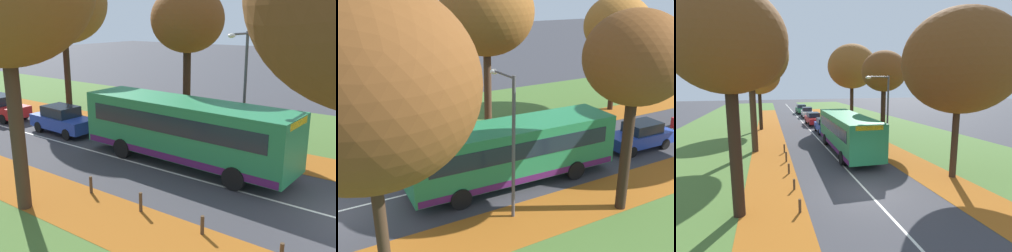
{
  "view_description": "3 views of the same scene",
  "coord_description": "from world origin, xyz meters",
  "views": [
    {
      "loc": [
        -13.13,
        -1.52,
        6.54
      ],
      "look_at": [
        1.84,
        9.4,
        1.48
      ],
      "focal_mm": 42.0,
      "sensor_mm": 36.0,
      "label": 1
    },
    {
      "loc": [
        16.28,
        -0.81,
        9.07
      ],
      "look_at": [
        -0.71,
        8.73,
        2.17
      ],
      "focal_mm": 42.0,
      "sensor_mm": 36.0,
      "label": 2
    },
    {
      "loc": [
        -4.67,
        -11.46,
        5.42
      ],
      "look_at": [
        1.87,
        10.87,
        1.64
      ],
      "focal_mm": 28.0,
      "sensor_mm": 36.0,
      "label": 3
    }
  ],
  "objects": [
    {
      "name": "ground_plane",
      "position": [
        0.0,
        0.0,
        0.0
      ],
      "size": [
        160.0,
        160.0,
        0.0
      ],
      "primitive_type": "plane",
      "color": "#38383D"
    },
    {
      "name": "grass_verge_left",
      "position": [
        -9.2,
        20.0,
        0.0
      ],
      "size": [
        12.0,
        90.0,
        0.01
      ],
      "primitive_type": "cube",
      "color": "#476B2D",
      "rests_on": "ground"
    },
    {
      "name": "leaf_litter_left",
      "position": [
        -4.6,
        14.0,
        0.01
      ],
      "size": [
        2.8,
        60.0,
        0.0
      ],
      "primitive_type": "cube",
      "color": "#9E5619",
      "rests_on": "grass_verge_left"
    },
    {
      "name": "grass_verge_right",
      "position": [
        9.2,
        20.0,
        0.0
      ],
      "size": [
        12.0,
        90.0,
        0.01
      ],
      "primitive_type": "cube",
      "color": "#476B2D",
      "rests_on": "ground"
    },
    {
      "name": "leaf_litter_right",
      "position": [
        4.6,
        14.0,
        0.01
      ],
      "size": [
        2.8,
        60.0,
        0.0
      ],
      "primitive_type": "cube",
      "color": "#9E5619",
      "rests_on": "grass_verge_right"
    },
    {
      "name": "road_centre_line",
      "position": [
        0.0,
        20.0,
        0.0
      ],
      "size": [
        0.12,
        80.0,
        0.01
      ],
      "primitive_type": "cube",
      "color": "silver",
      "rests_on": "ground"
    },
    {
      "name": "tree_left_nearest",
      "position": [
        -5.98,
        -0.51,
        6.94
      ],
      "size": [
        4.45,
        4.45,
        9.01
      ],
      "color": "black",
      "rests_on": "ground"
    },
    {
      "name": "tree_left_near",
      "position": [
        -5.77,
        10.22,
        7.59
      ],
      "size": [
        5.83,
        5.83,
        10.25
      ],
      "color": "#422D1E",
      "rests_on": "ground"
    },
    {
      "name": "tree_left_mid",
      "position": [
        -5.49,
        20.8,
        6.37
      ],
      "size": [
        4.93,
        4.93,
        8.62
      ],
      "color": "black",
      "rests_on": "ground"
    },
    {
      "name": "tree_right_nearest",
      "position": [
        5.58,
        0.87,
        6.59
      ],
      "size": [
        6.34,
        6.34,
        9.45
      ],
      "color": "#382619",
      "rests_on": "ground"
    },
    {
      "name": "tree_right_near",
      "position": [
        5.67,
        10.85,
        6.46
      ],
      "size": [
        4.11,
        4.11,
        8.38
      ],
      "color": "black",
      "rests_on": "ground"
    },
    {
      "name": "tree_right_mid",
      "position": [
        6.19,
        21.91,
        7.6
      ],
      "size": [
        6.39,
        6.39,
        10.5
      ],
      "color": "black",
      "rests_on": "ground"
    },
    {
      "name": "bollard_nearest",
      "position": [
        -3.54,
        -0.96,
        0.3
      ],
      "size": [
        0.12,
        0.12,
        0.6
      ],
      "primitive_type": "cylinder",
      "color": "#4C3823",
      "rests_on": "ground"
    },
    {
      "name": "bollard_second",
      "position": [
        -3.53,
        1.57,
        0.28
      ],
      "size": [
        0.12,
        0.12,
        0.57
      ],
      "primitive_type": "cylinder",
      "color": "#4C3823",
      "rests_on": "ground"
    },
    {
      "name": "bollard_third",
      "position": [
        -3.6,
        4.1,
        0.32
      ],
      "size": [
        0.12,
        0.12,
        0.63
      ],
      "primitive_type": "cylinder",
      "color": "#4C3823",
      "rests_on": "ground"
    },
    {
      "name": "bollard_fourth",
      "position": [
        -3.57,
        6.63,
        0.36
      ],
      "size": [
        0.12,
        0.12,
        0.72
      ],
      "primitive_type": "cylinder",
      "color": "#4C3823",
      "rests_on": "ground"
    },
    {
      "name": "bollard_fifth",
      "position": [
        -3.55,
        9.16,
        0.34
      ],
      "size": [
        0.12,
        0.12,
        0.68
      ],
      "primitive_type": "cylinder",
      "color": "#4C3823",
      "rests_on": "ground"
    },
    {
      "name": "streetlamp_right",
      "position": [
        3.67,
        6.43,
        3.74
      ],
      "size": [
        1.89,
        0.28,
        6.0
      ],
      "color": "#47474C",
      "rests_on": "ground"
    },
    {
      "name": "bus",
      "position": [
        1.27,
        8.01,
        1.7
      ],
      "size": [
        2.89,
        10.47,
        2.98
      ],
      "color": "#237A47",
      "rests_on": "ground"
    },
    {
      "name": "car_blue_lead",
      "position": [
        1.29,
        16.69,
        0.81
      ],
      "size": [
        1.88,
        4.25,
        1.62
      ],
      "color": "#233D9E",
      "rests_on": "ground"
    },
    {
      "name": "car_red_following",
      "position": [
        1.11,
        22.74,
        0.81
      ],
      "size": [
        1.85,
        4.23,
        1.62
      ],
      "color": "#B21919",
      "rests_on": "ground"
    },
    {
      "name": "car_white_third_in_line",
      "position": [
        1.46,
        30.85,
        0.81
      ],
      "size": [
        1.94,
        4.28,
        1.62
      ],
      "color": "silver",
      "rests_on": "ground"
    },
    {
      "name": "car_green_fourth_in_line",
      "position": [
        1.24,
        36.37,
        0.81
      ],
      "size": [
        1.84,
        4.23,
        1.62
      ],
      "color": "#1E6038",
      "rests_on": "ground"
    }
  ]
}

